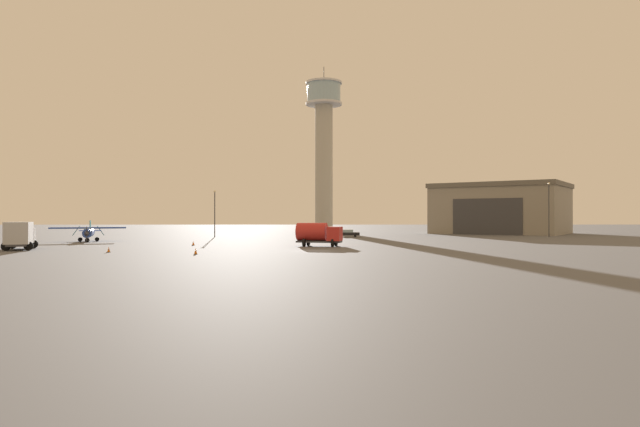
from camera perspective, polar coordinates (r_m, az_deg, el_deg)
name	(u,v)px	position (r m, az deg, el deg)	size (l,w,h in m)	color
ground_plane	(313,251)	(60.00, -0.75, -3.99)	(400.00, 400.00, 0.00)	#545456
control_tower	(324,138)	(141.07, 0.41, 7.99)	(9.40, 9.40, 42.84)	#B2AD9E
hangar	(501,209)	(128.98, 18.61, 0.48)	(35.00, 33.73, 11.24)	gray
airplane_blue	(89,232)	(90.05, -23.30, -1.78)	(10.81, 8.51, 3.22)	#2847A8
truck_fuel_tanker_red	(318,233)	(69.26, -0.19, -2.12)	(6.13, 4.11, 3.04)	#38383D
truck_box_silver	(20,235)	(71.22, -29.20, -1.96)	(4.78, 7.25, 3.21)	#38383D
car_black	(347,233)	(101.19, 2.87, -2.08)	(4.49, 2.39, 1.37)	black
light_post_west	(215,209)	(102.95, -11.09, 0.45)	(0.44, 0.44, 8.79)	#38383D
light_post_east	(549,205)	(109.97, 23.08, 0.83)	(0.44, 0.44, 10.29)	#38383D
traffic_cone_near_left	(196,251)	(56.09, -13.03, -3.91)	(0.36, 0.36, 0.65)	black
traffic_cone_near_right	(193,243)	(73.78, -13.27, -3.07)	(0.36, 0.36, 0.59)	black
traffic_cone_mid_apron	(109,250)	(61.95, -21.47, -3.57)	(0.36, 0.36, 0.60)	black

